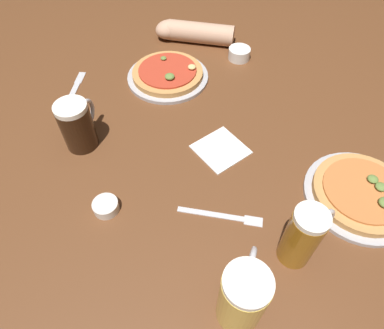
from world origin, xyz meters
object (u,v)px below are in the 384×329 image
Objects in this scene: ramekin_butter at (106,206)px; beer_mug_dark at (78,125)px; ramekin_sauce at (239,54)px; fork_left at (222,216)px; pizza_plate_far at (168,74)px; diner_arm at (192,32)px; napkin_folded at (221,149)px; beer_mug_pale at (304,236)px; beer_mug_amber at (243,296)px; knife_right at (73,92)px; pizza_plate_near at (362,193)px.

beer_mug_dark is at bearing 95.14° from ramekin_butter.
ramekin_sauce is 0.66m from fork_left.
pizza_plate_far reaches higher than ramekin_sauce.
pizza_plate_far is at bearing -128.28° from diner_arm.
diner_arm is at bearing 79.20° from napkin_folded.
beer_mug_pale is 0.60× the size of diner_arm.
beer_mug_amber is at bearing -67.74° from beer_mug_dark.
ramekin_butter is 0.30× the size of knife_right.
pizza_plate_near is 1.01× the size of pizza_plate_far.
beer_mug_dark is 0.40m from napkin_folded.
diner_arm is (0.15, 0.19, 0.02)m from pizza_plate_far.
ramekin_sauce is 0.37× the size of knife_right.
ramekin_butter is 0.49× the size of napkin_folded.
ramekin_butter is at bearing -140.04° from ramekin_sauce.
pizza_plate_far is 1.91× the size of beer_mug_dark.
beer_mug_dark is at bearing -146.79° from pizza_plate_far.
ramekin_sauce is 0.59m from knife_right.
pizza_plate_near is 1.46× the size of fork_left.
ramekin_sauce is at bearing 59.37° from napkin_folded.
fork_left is 0.65m from knife_right.
beer_mug_amber reaches higher than napkin_folded.
beer_mug_amber is (0.23, -0.56, 0.01)m from beer_mug_dark.
pizza_plate_near is 1.63× the size of beer_mug_amber.
ramekin_sauce is at bearing -52.88° from diner_arm.
beer_mug_amber reaches higher than pizza_plate_near.
knife_right is (-0.00, 0.23, -0.07)m from beer_mug_dark.
beer_mug_dark is 0.61m from diner_arm.
pizza_plate_near is at bearing -10.15° from fork_left.
pizza_plate_near is at bearing -33.49° from beer_mug_dark.
beer_mug_pale is at bearing 22.53° from beer_mug_amber.
fork_left and knife_right have the same top height.
pizza_plate_near is 0.25m from beer_mug_pale.
pizza_plate_far is 0.77m from beer_mug_amber.
ramekin_sauce reaches higher than napkin_folded.
diner_arm is at bearing 127.12° from ramekin_sauce.
diner_arm reaches higher than ramekin_butter.
beer_mug_pale is 2.70× the size of ramekin_butter.
pizza_plate_near reaches higher than ramekin_sauce.
beer_mug_amber is at bearing -56.98° from ramekin_butter.
pizza_plate_near is at bearing -86.41° from ramekin_sauce.
beer_mug_dark reaches higher than fork_left.
beer_mug_dark reaches higher than pizza_plate_near.
ramekin_sauce reaches higher than ramekin_butter.
pizza_plate_near is 2.16× the size of napkin_folded.
pizza_plate_far is at bearing 97.04° from beer_mug_pale.
pizza_plate_near is 0.75m from beer_mug_dark.
pizza_plate_far is 0.56m from fork_left.
pizza_plate_near is 0.90m from knife_right.
napkin_folded is (0.13, 0.41, -0.08)m from beer_mug_amber.
pizza_plate_far is at bearing 33.21° from beer_mug_dark.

